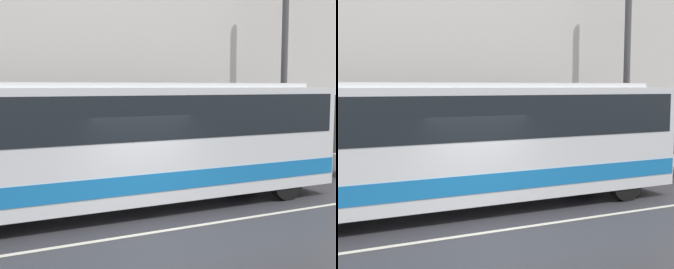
# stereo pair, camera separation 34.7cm
# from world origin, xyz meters

# --- Properties ---
(ground_plane) EXTENTS (60.00, 60.00, 0.00)m
(ground_plane) POSITION_xyz_m (0.00, 0.00, 0.00)
(ground_plane) COLOR #333338
(sidewalk) EXTENTS (60.00, 2.47, 0.14)m
(sidewalk) POSITION_xyz_m (0.00, 5.24, 0.07)
(sidewalk) COLOR #A09E99
(sidewalk) RESTS_ON ground_plane
(lane_stripe) EXTENTS (54.00, 0.14, 0.01)m
(lane_stripe) POSITION_xyz_m (0.00, 0.00, 0.00)
(lane_stripe) COLOR beige
(lane_stripe) RESTS_ON ground_plane
(transit_bus) EXTENTS (12.25, 2.61, 3.28)m
(transit_bus) POSITION_xyz_m (-0.03, 2.15, 1.85)
(transit_bus) COLOR white
(transit_bus) RESTS_ON ground_plane
(utility_pole_near) EXTENTS (0.24, 0.24, 8.54)m
(utility_pole_near) POSITION_xyz_m (7.64, 4.87, 4.41)
(utility_pole_near) COLOR #4C4C4F
(utility_pole_near) RESTS_ON sidewalk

